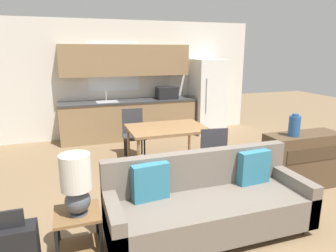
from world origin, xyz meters
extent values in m
plane|color=#7F6647|center=(0.00, 0.00, 0.00)|extent=(20.00, 20.00, 0.00)
cube|color=silver|center=(0.00, 4.63, 1.35)|extent=(6.40, 0.06, 2.70)
cube|color=white|center=(-0.27, 4.59, 1.66)|extent=(1.20, 0.01, 1.11)
cube|color=#8E704C|center=(0.00, 4.29, 0.43)|extent=(3.10, 0.62, 0.86)
cube|color=#38383A|center=(0.00, 4.29, 0.88)|extent=(3.13, 0.65, 0.04)
cube|color=#B2B5B7|center=(-0.50, 4.24, 0.90)|extent=(0.48, 0.36, 0.01)
cylinder|color=#B7BABC|center=(-0.50, 4.41, 1.02)|extent=(0.02, 0.02, 0.24)
cube|color=#8E704C|center=(0.00, 4.43, 1.80)|extent=(2.95, 0.34, 0.70)
cube|color=black|center=(0.91, 4.24, 1.04)|extent=(0.48, 0.36, 0.28)
cube|color=white|center=(1.97, 4.20, 0.91)|extent=(0.72, 0.75, 1.81)
cylinder|color=silver|center=(1.75, 3.81, 1.00)|extent=(0.02, 0.02, 0.82)
cube|color=olive|center=(0.23, 2.18, 0.73)|extent=(1.30, 0.93, 0.04)
cylinder|color=olive|center=(-0.37, 1.78, 0.36)|extent=(0.05, 0.05, 0.71)
cylinder|color=olive|center=(0.82, 1.78, 0.36)|extent=(0.05, 0.05, 0.71)
cylinder|color=olive|center=(-0.37, 2.59, 0.36)|extent=(0.05, 0.05, 0.71)
cylinder|color=olive|center=(0.82, 2.59, 0.36)|extent=(0.05, 0.05, 0.71)
cylinder|color=#3D2D1E|center=(1.08, -0.17, 0.05)|extent=(0.05, 0.05, 0.10)
cylinder|color=#3D2D1E|center=(-0.98, 0.47, 0.05)|extent=(0.05, 0.05, 0.10)
cylinder|color=#3D2D1E|center=(1.08, 0.47, 0.05)|extent=(0.05, 0.05, 0.10)
cube|color=#6B6056|center=(0.05, 0.15, 0.28)|extent=(2.26, 0.80, 0.36)
cube|color=#6B6056|center=(0.05, 0.48, 0.50)|extent=(2.26, 0.14, 0.80)
cube|color=#6B6056|center=(-1.01, 0.15, 0.35)|extent=(0.14, 0.80, 0.50)
cube|color=#6B6056|center=(1.11, 0.15, 0.35)|extent=(0.14, 0.80, 0.50)
cube|color=teal|center=(-0.57, 0.35, 0.66)|extent=(0.41, 0.16, 0.40)
cube|color=teal|center=(0.71, 0.35, 0.66)|extent=(0.41, 0.15, 0.40)
cube|color=brown|center=(-1.34, 0.24, 0.49)|extent=(0.43, 0.43, 0.03)
cube|color=brown|center=(-1.34, 0.24, 0.11)|extent=(0.39, 0.39, 0.02)
cube|color=black|center=(-1.14, 0.04, 0.24)|extent=(0.03, 0.03, 0.47)
cube|color=black|center=(-1.53, 0.44, 0.24)|extent=(0.03, 0.03, 0.47)
cube|color=black|center=(-1.14, 0.44, 0.24)|extent=(0.03, 0.03, 0.47)
cylinder|color=#4C515B|center=(-1.32, 0.20, 0.51)|extent=(0.16, 0.16, 0.02)
sphere|color=#4C515B|center=(-1.32, 0.20, 0.64)|extent=(0.24, 0.24, 0.24)
cylinder|color=beige|center=(-1.32, 0.20, 0.93)|extent=(0.28, 0.28, 0.34)
cube|color=brown|center=(1.90, 0.85, 0.42)|extent=(1.15, 0.43, 0.84)
cube|color=#413020|center=(1.90, 0.63, 0.59)|extent=(0.92, 0.01, 0.20)
cylinder|color=#234C84|center=(1.66, 0.80, 0.98)|extent=(0.16, 0.16, 0.29)
cylinder|color=#234C84|center=(1.66, 0.80, 1.14)|extent=(0.09, 0.09, 0.03)
cube|color=#38383D|center=(0.64, 1.40, 0.42)|extent=(0.47, 0.47, 0.04)
cube|color=#38383D|center=(0.62, 1.20, 0.69)|extent=(0.40, 0.08, 0.49)
cylinder|color=black|center=(0.84, 1.54, 0.20)|extent=(0.03, 0.03, 0.40)
cylinder|color=black|center=(0.50, 1.59, 0.20)|extent=(0.03, 0.03, 0.40)
cylinder|color=black|center=(0.79, 1.21, 0.20)|extent=(0.03, 0.03, 0.40)
cylinder|color=black|center=(0.45, 1.25, 0.20)|extent=(0.03, 0.03, 0.40)
cube|color=#38383D|center=(-0.19, 2.91, 0.42)|extent=(0.46, 0.46, 0.04)
cube|color=#38383D|center=(-0.17, 3.10, 0.69)|extent=(0.40, 0.07, 0.49)
cylinder|color=black|center=(-0.38, 2.75, 0.20)|extent=(0.03, 0.03, 0.40)
cylinder|color=black|center=(-0.04, 2.72, 0.20)|extent=(0.03, 0.03, 0.40)
cylinder|color=black|center=(-0.35, 3.09, 0.20)|extent=(0.03, 0.03, 0.40)
cylinder|color=black|center=(-0.01, 3.06, 0.20)|extent=(0.03, 0.03, 0.40)
cube|color=black|center=(-1.90, 0.06, 0.64)|extent=(0.26, 0.02, 0.16)
camera|label=1|loc=(-1.34, -2.49, 2.01)|focal=32.00mm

